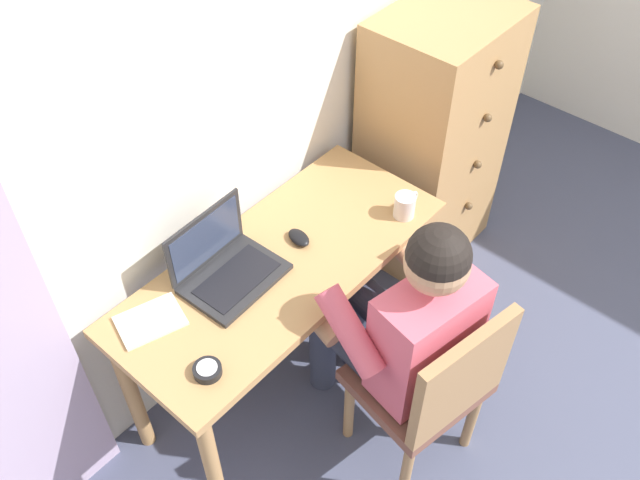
% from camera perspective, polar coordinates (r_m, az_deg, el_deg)
% --- Properties ---
extents(wall_back, '(4.80, 0.05, 2.50)m').
position_cam_1_polar(wall_back, '(2.51, -3.51, 15.05)').
color(wall_back, silver).
rests_on(wall_back, ground_plane).
extents(desk, '(1.28, 0.55, 0.74)m').
position_cam_1_polar(desk, '(2.52, -3.21, -3.53)').
color(desk, tan).
rests_on(desk, ground_plane).
extents(dresser, '(0.60, 0.48, 1.24)m').
position_cam_1_polar(dresser, '(3.17, 9.28, 8.02)').
color(dresser, tan).
rests_on(dresser, ground_plane).
extents(chair, '(0.49, 0.47, 0.86)m').
position_cam_1_polar(chair, '(2.46, 9.28, -11.78)').
color(chair, brown).
rests_on(chair, ground_plane).
extents(person_seated, '(0.60, 0.63, 1.18)m').
position_cam_1_polar(person_seated, '(2.38, 6.65, -6.65)').
color(person_seated, '#33384C').
rests_on(person_seated, ground_plane).
extents(laptop, '(0.35, 0.26, 0.24)m').
position_cam_1_polar(laptop, '(2.38, -7.91, -2.04)').
color(laptop, '#232326').
rests_on(laptop, desk).
extents(computer_mouse, '(0.08, 0.11, 0.03)m').
position_cam_1_polar(computer_mouse, '(2.49, -1.77, 0.20)').
color(computer_mouse, black).
rests_on(computer_mouse, desk).
extents(desk_clock, '(0.09, 0.09, 0.03)m').
position_cam_1_polar(desk_clock, '(2.17, -9.32, -10.60)').
color(desk_clock, black).
rests_on(desk_clock, desk).
extents(notebook_pad, '(0.25, 0.21, 0.01)m').
position_cam_1_polar(notebook_pad, '(2.33, -13.89, -6.53)').
color(notebook_pad, silver).
rests_on(notebook_pad, desk).
extents(coffee_mug, '(0.12, 0.08, 0.09)m').
position_cam_1_polar(coffee_mug, '(2.59, 7.07, 2.86)').
color(coffee_mug, silver).
rests_on(coffee_mug, desk).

